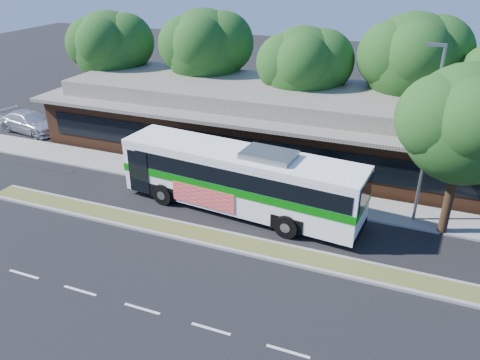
{
  "coord_description": "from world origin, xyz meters",
  "views": [
    {
      "loc": [
        8.87,
        -16.94,
        12.73
      ],
      "look_at": [
        0.86,
        3.42,
        2.0
      ],
      "focal_mm": 35.0,
      "sensor_mm": 36.0,
      "label": 1
    }
  ],
  "objects_px": {
    "lamp_post": "(429,133)",
    "sidewalk_tree": "(476,122)",
    "transit_bus": "(241,175)",
    "sedan": "(30,122)"
  },
  "relations": [
    {
      "from": "sedan",
      "to": "sidewalk_tree",
      "type": "height_order",
      "value": "sidewalk_tree"
    },
    {
      "from": "lamp_post",
      "to": "sidewalk_tree",
      "type": "xyz_separation_m",
      "value": [
        1.83,
        -0.57,
        0.97
      ]
    },
    {
      "from": "transit_bus",
      "to": "sedan",
      "type": "height_order",
      "value": "transit_bus"
    },
    {
      "from": "lamp_post",
      "to": "transit_bus",
      "type": "bearing_deg",
      "value": -165.93
    },
    {
      "from": "transit_bus",
      "to": "sidewalk_tree",
      "type": "bearing_deg",
      "value": 14.49
    },
    {
      "from": "lamp_post",
      "to": "transit_bus",
      "type": "distance_m",
      "value": 9.52
    },
    {
      "from": "lamp_post",
      "to": "transit_bus",
      "type": "relative_size",
      "value": 0.67
    },
    {
      "from": "lamp_post",
      "to": "sidewalk_tree",
      "type": "bearing_deg",
      "value": -17.21
    },
    {
      "from": "sedan",
      "to": "sidewalk_tree",
      "type": "xyz_separation_m",
      "value": [
        30.4,
        -3.82,
        5.08
      ]
    },
    {
      "from": "transit_bus",
      "to": "sidewalk_tree",
      "type": "distance_m",
      "value": 11.42
    }
  ]
}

